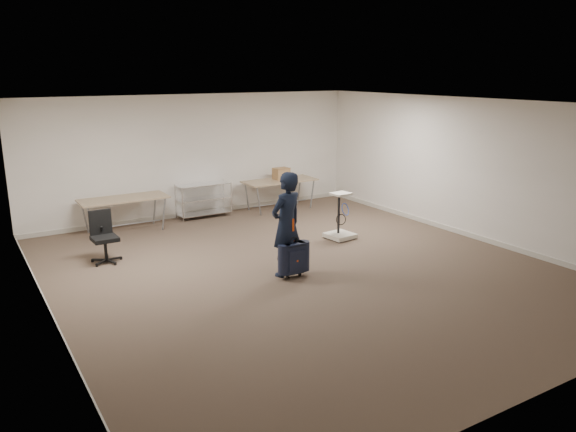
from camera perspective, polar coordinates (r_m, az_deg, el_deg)
ground at (r=9.64m, az=1.43°, el=-5.53°), size 9.00×9.00×0.00m
room_shell at (r=10.75m, az=-2.57°, el=-3.11°), size 8.00×9.00×9.00m
folding_table_left at (r=12.22m, az=-16.36°, el=1.54°), size 1.80×0.75×0.73m
folding_table_right at (r=13.67m, az=-0.83°, el=3.47°), size 1.80×0.75×0.73m
wire_shelf at (r=13.10m, az=-8.57°, el=1.75°), size 1.22×0.47×0.80m
person at (r=9.17m, az=-0.15°, el=-0.86°), size 0.73×0.58×1.74m
suitcase at (r=9.20m, az=0.59°, el=-4.27°), size 0.37×0.22×1.00m
office_chair at (r=10.49m, az=-18.11°, el=-2.97°), size 0.56×0.56×0.92m
equipment_cart at (r=11.40m, az=5.33°, el=-1.08°), size 0.57×0.57×0.95m
cardboard_box at (r=13.74m, az=-0.70°, el=4.33°), size 0.38×0.30×0.27m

